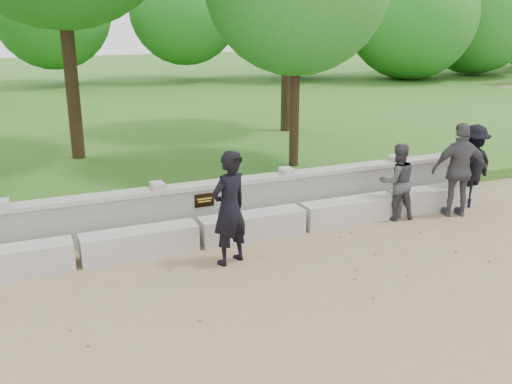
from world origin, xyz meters
TOP-DOWN VIEW (x-y plane):
  - ground at (0.00, 0.00)m, footprint 80.00×80.00m
  - lawn at (0.00, 14.00)m, footprint 40.00×22.00m
  - concrete_bench at (0.00, 1.90)m, footprint 11.90×0.45m
  - parapet_wall at (0.00, 2.60)m, footprint 12.50×0.35m
  - man_main at (0.26, 1.06)m, footprint 0.79×0.73m
  - visitor_left at (3.93, 1.74)m, footprint 0.82×0.69m
  - visitor_mid at (5.80, 1.80)m, footprint 1.19×0.82m
  - visitor_right at (5.14, 1.42)m, footprint 1.17×0.79m
  - shrub_b at (1.41, 3.69)m, footprint 0.44×0.44m

SIDE VIEW (x-z plane):
  - ground at x=0.00m, z-range 0.00..0.00m
  - lawn at x=0.00m, z-range 0.00..0.25m
  - concrete_bench at x=0.00m, z-range 0.00..0.45m
  - parapet_wall at x=0.00m, z-range 0.01..0.91m
  - shrub_b at x=1.41m, z-range 0.25..0.87m
  - visitor_left at x=3.93m, z-range 0.00..1.49m
  - visitor_mid at x=5.80m, z-range 0.00..1.70m
  - man_main at x=0.26m, z-range 0.00..1.84m
  - visitor_right at x=5.14m, z-range 0.00..1.85m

